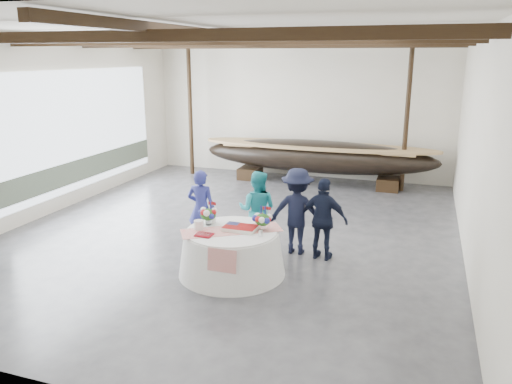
% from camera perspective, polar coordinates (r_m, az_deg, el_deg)
% --- Properties ---
extents(floor, '(10.00, 12.00, 0.01)m').
position_cam_1_polar(floor, '(11.73, -2.51, -4.46)').
color(floor, '#3D3D42').
rests_on(floor, ground).
extents(wall_back, '(10.00, 0.02, 4.50)m').
position_cam_1_polar(wall_back, '(16.85, 4.91, 9.44)').
color(wall_back, silver).
rests_on(wall_back, ground).
extents(wall_front, '(10.00, 0.02, 4.50)m').
position_cam_1_polar(wall_front, '(6.12, -23.58, -2.33)').
color(wall_front, silver).
rests_on(wall_front, ground).
extents(wall_left, '(0.02, 12.00, 4.50)m').
position_cam_1_polar(wall_left, '(13.79, -22.54, 7.02)').
color(wall_left, silver).
rests_on(wall_left, ground).
extents(wall_right, '(0.02, 12.00, 4.50)m').
position_cam_1_polar(wall_right, '(10.45, 23.89, 4.55)').
color(wall_right, silver).
rests_on(wall_right, ground).
extents(ceiling, '(10.00, 12.00, 0.01)m').
position_cam_1_polar(ceiling, '(11.04, -2.80, 18.08)').
color(ceiling, white).
rests_on(ceiling, wall_back).
extents(pavilion_structure, '(9.80, 11.76, 4.50)m').
position_cam_1_polar(pavilion_structure, '(11.83, -1.20, 15.50)').
color(pavilion_structure, black).
rests_on(pavilion_structure, ground).
extents(open_bay, '(0.03, 7.00, 3.20)m').
position_cam_1_polar(open_bay, '(14.57, -19.66, 6.00)').
color(open_bay, silver).
rests_on(open_bay, ground).
extents(longboat_display, '(7.47, 1.49, 1.40)m').
position_cam_1_polar(longboat_display, '(15.90, 6.97, 4.08)').
color(longboat_display, black).
rests_on(longboat_display, ground).
extents(banquet_table, '(2.00, 2.00, 0.86)m').
position_cam_1_polar(banquet_table, '(9.38, -2.78, -6.86)').
color(banquet_table, silver).
rests_on(banquet_table, ground).
extents(tabletop_items, '(1.85, 1.46, 0.40)m').
position_cam_1_polar(tabletop_items, '(9.31, -2.75, -3.27)').
color(tabletop_items, '#B41612').
rests_on(tabletop_items, banquet_table).
extents(guest_woman_blue, '(0.63, 0.44, 1.68)m').
position_cam_1_polar(guest_woman_blue, '(10.63, -6.27, -1.89)').
color(guest_woman_blue, navy).
rests_on(guest_woman_blue, ground).
extents(guest_woman_teal, '(0.85, 0.69, 1.68)m').
position_cam_1_polar(guest_woman_teal, '(10.46, 0.15, -2.08)').
color(guest_woman_teal, teal).
rests_on(guest_woman_teal, ground).
extents(guest_man_left, '(1.19, 0.72, 1.79)m').
position_cam_1_polar(guest_man_left, '(10.23, 4.72, -2.20)').
color(guest_man_left, black).
rests_on(guest_man_left, ground).
extents(guest_man_right, '(1.02, 0.53, 1.67)m').
position_cam_1_polar(guest_man_right, '(9.98, 7.74, -3.11)').
color(guest_man_right, black).
rests_on(guest_man_right, ground).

